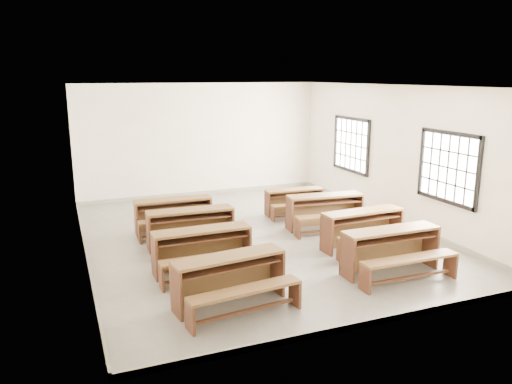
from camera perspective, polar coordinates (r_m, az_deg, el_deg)
name	(u,v)px	position (r m, az deg, el deg)	size (l,w,h in m)	color
room	(260,138)	(10.38, 0.46, 6.19)	(8.50, 8.50, 3.20)	gray
desk_set_0	(231,277)	(7.61, -2.91, -9.68)	(1.83, 1.10, 0.78)	brown
desk_set_1	(203,247)	(8.88, -6.09, -6.32)	(1.75, 0.92, 0.78)	brown
desk_set_2	(191,226)	(10.15, -7.42, -3.83)	(1.77, 0.98, 0.78)	brown
desk_set_3	(174,213)	(11.18, -9.38, -2.39)	(1.70, 0.93, 0.75)	brown
desk_set_4	(392,248)	(9.09, 15.31, -6.20)	(1.79, 0.94, 0.80)	brown
desk_set_5	(364,227)	(10.24, 12.23, -3.90)	(1.77, 0.98, 0.78)	brown
desk_set_6	(326,209)	(11.39, 7.97, -1.95)	(1.83, 1.09, 0.78)	brown
desk_set_7	(294,200)	(12.47, 4.40, -0.90)	(1.49, 0.86, 0.65)	brown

